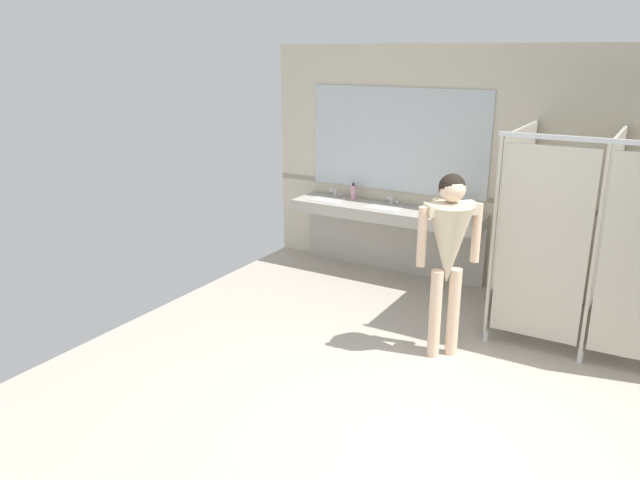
# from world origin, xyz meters

# --- Properties ---
(ground_plane) EXTENTS (7.03, 6.76, 0.10)m
(ground_plane) POSITION_xyz_m (0.00, 0.00, -0.05)
(ground_plane) COLOR #B2A899
(wall_back) EXTENTS (7.03, 0.12, 2.78)m
(wall_back) POSITION_xyz_m (0.00, 3.14, 1.39)
(wall_back) COLOR beige
(wall_back) RESTS_ON ground_plane
(wall_back_tile_band) EXTENTS (7.03, 0.01, 0.06)m
(wall_back_tile_band) POSITION_xyz_m (0.00, 3.08, 1.05)
(wall_back_tile_band) COLOR #9E937F
(wall_back_tile_band) RESTS_ON wall_back
(vanity_counter) EXTENTS (2.40, 0.54, 0.99)m
(vanity_counter) POSITION_xyz_m (-1.82, 2.88, 0.64)
(vanity_counter) COLOR #B2ADA3
(vanity_counter) RESTS_ON ground_plane
(mirror_panel) EXTENTS (2.30, 0.02, 1.26)m
(mirror_panel) POSITION_xyz_m (-1.82, 3.07, 1.65)
(mirror_panel) COLOR silver
(mirror_panel) RESTS_ON wall_back
(bathroom_stalls) EXTENTS (1.78, 1.48, 2.03)m
(bathroom_stalls) POSITION_xyz_m (0.67, 2.13, 1.06)
(bathroom_stalls) COLOR #B2AD9E
(bathroom_stalls) RESTS_ON ground_plane
(person_standing) EXTENTS (0.57, 0.57, 1.70)m
(person_standing) POSITION_xyz_m (-0.46, 1.15, 1.08)
(person_standing) COLOR beige
(person_standing) RESTS_ON ground_plane
(handbag) EXTENTS (0.32, 0.11, 0.37)m
(handbag) POSITION_xyz_m (-1.02, 2.66, 1.00)
(handbag) COLOR tan
(handbag) RESTS_ON vanity_counter
(soap_dispenser) EXTENTS (0.07, 0.07, 0.22)m
(soap_dispenser) POSITION_xyz_m (-2.35, 2.95, 0.97)
(soap_dispenser) COLOR #D899B2
(soap_dispenser) RESTS_ON vanity_counter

